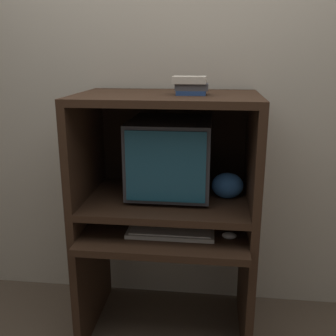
{
  "coord_description": "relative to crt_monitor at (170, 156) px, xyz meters",
  "views": [
    {
      "loc": [
        0.23,
        -1.67,
        1.54
      ],
      "look_at": [
        0.0,
        0.31,
        0.97
      ],
      "focal_mm": 42.0,
      "sensor_mm": 36.0,
      "label": 1
    }
  ],
  "objects": [
    {
      "name": "keyboard",
      "position": [
        0.02,
        -0.23,
        -0.34
      ],
      "size": [
        0.44,
        0.13,
        0.03
      ],
      "color": "beige",
      "rests_on": "desk_base"
    },
    {
      "name": "mouse",
      "position": [
        0.32,
        -0.23,
        -0.34
      ],
      "size": [
        0.07,
        0.05,
        0.03
      ],
      "color": "#B7B7B7",
      "rests_on": "desk_base"
    },
    {
      "name": "crt_monitor",
      "position": [
        0.0,
        0.0,
        0.0
      ],
      "size": [
        0.43,
        0.46,
        0.41
      ],
      "color": "#333338",
      "rests_on": "desk_monitor_shelf"
    },
    {
      "name": "wall_back",
      "position": [
        -0.01,
        0.31,
        0.28
      ],
      "size": [
        6.0,
        0.06,
        2.6
      ],
      "color": "beige",
      "rests_on": "ground_plane"
    },
    {
      "name": "desk_monitor_shelf",
      "position": [
        -0.01,
        -0.06,
        -0.24
      ],
      "size": [
        0.92,
        0.62,
        0.14
      ],
      "color": "#382316",
      "rests_on": "desk_base"
    },
    {
      "name": "desk_base",
      "position": [
        -0.01,
        -0.11,
        -0.6
      ],
      "size": [
        0.92,
        0.69,
        0.66
      ],
      "color": "#382316",
      "rests_on": "ground_plane"
    },
    {
      "name": "book_stack",
      "position": [
        0.11,
        -0.09,
        0.38
      ],
      "size": [
        0.17,
        0.13,
        0.09
      ],
      "color": "navy",
      "rests_on": "hutch_upper"
    },
    {
      "name": "snack_bag",
      "position": [
        0.31,
        -0.03,
        -0.14
      ],
      "size": [
        0.17,
        0.13,
        0.14
      ],
      "color": "#336BB7",
      "rests_on": "desk_monitor_shelf"
    },
    {
      "name": "hutch_upper",
      "position": [
        -0.01,
        -0.02,
        0.16
      ],
      "size": [
        0.92,
        0.62,
        0.55
      ],
      "color": "#382316",
      "rests_on": "desk_monitor_shelf"
    }
  ]
}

